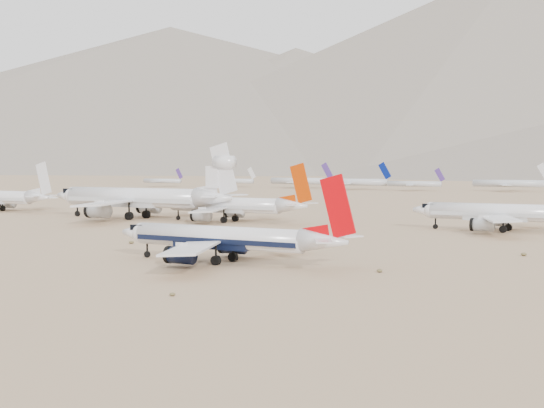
% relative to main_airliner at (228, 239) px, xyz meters
% --- Properties ---
extents(ground, '(7000.00, 7000.00, 0.00)m').
position_rel_main_airliner_xyz_m(ground, '(-0.96, 0.83, -3.77)').
color(ground, '#9C7C5A').
rests_on(ground, ground).
extents(main_airliner, '(38.83, 37.92, 13.70)m').
position_rel_main_airliner_xyz_m(main_airliner, '(0.00, 0.00, 0.00)').
color(main_airliner, white).
rests_on(main_airliner, ground).
extents(row2_gold_tail, '(41.96, 41.03, 14.94)m').
position_rel_main_airliner_xyz_m(row2_gold_tail, '(25.44, 75.37, 0.41)').
color(row2_gold_tail, white).
rests_on(row2_gold_tail, ground).
extents(row2_orange_tail, '(43.14, 42.21, 15.39)m').
position_rel_main_airliner_xyz_m(row2_orange_tail, '(-43.18, 69.21, 0.55)').
color(row2_orange_tail, white).
rests_on(row2_orange_tail, ground).
extents(row2_white_trijet, '(58.18, 56.86, 20.61)m').
position_rel_main_airliner_xyz_m(row2_white_trijet, '(-70.27, 66.48, 2.20)').
color(row2_white_trijet, white).
rests_on(row2_white_trijet, ground).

